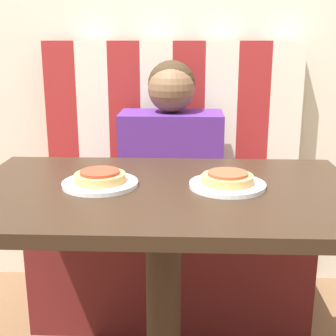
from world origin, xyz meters
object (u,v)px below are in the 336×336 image
at_px(plate_left, 100,184).
at_px(pizza_left, 100,177).
at_px(pizza_right, 228,178).
at_px(plate_right, 227,185).
at_px(person, 171,146).

relative_size(plate_left, pizza_left, 1.49).
height_order(pizza_left, pizza_right, same).
height_order(plate_right, pizza_right, pizza_right).
bearing_deg(person, pizza_right, -74.85).
bearing_deg(pizza_right, plate_left, 180.00).
height_order(plate_right, pizza_left, pizza_left).
xyz_separation_m(person, pizza_left, (-0.17, -0.63, 0.06)).
bearing_deg(person, plate_right, -74.85).
bearing_deg(pizza_right, pizza_left, 180.00).
relative_size(person, pizza_left, 4.60).
relative_size(person, plate_left, 3.08).
height_order(plate_left, pizza_left, pizza_left).
height_order(person, plate_right, person).
distance_m(plate_left, plate_right, 0.34).
xyz_separation_m(person, pizza_right, (0.17, -0.63, 0.06)).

